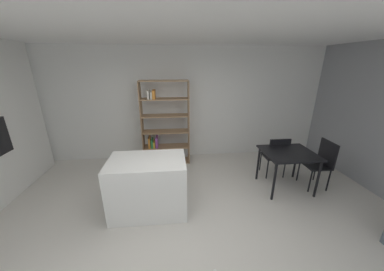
% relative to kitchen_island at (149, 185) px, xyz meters
% --- Properties ---
extents(ground_plane, '(10.35, 10.35, 0.00)m').
position_rel_kitchen_island_xyz_m(ground_plane, '(0.55, -0.51, -0.47)').
color(ground_plane, beige).
extents(ceiling_slab, '(7.51, 5.37, 0.06)m').
position_rel_kitchen_island_xyz_m(ceiling_slab, '(0.55, -0.51, 2.34)').
color(ceiling_slab, white).
rests_on(ceiling_slab, ground_plane).
extents(back_partition, '(7.51, 0.06, 2.78)m').
position_rel_kitchen_island_xyz_m(back_partition, '(0.55, 2.15, 0.92)').
color(back_partition, silver).
rests_on(back_partition, ground_plane).
extents(kitchen_island, '(1.22, 0.78, 0.93)m').
position_rel_kitchen_island_xyz_m(kitchen_island, '(0.00, 0.00, 0.00)').
color(kitchen_island, white).
rests_on(kitchen_island, ground_plane).
extents(open_bookshelf, '(1.12, 0.35, 2.01)m').
position_rel_kitchen_island_xyz_m(open_bookshelf, '(0.19, 1.77, 0.48)').
color(open_bookshelf, '#997551').
rests_on(open_bookshelf, ground_plane).
extents(dining_table, '(0.95, 0.83, 0.77)m').
position_rel_kitchen_island_xyz_m(dining_table, '(2.61, 0.39, 0.22)').
color(dining_table, black).
rests_on(dining_table, ground_plane).
extents(dining_chair_window_side, '(0.44, 0.47, 0.96)m').
position_rel_kitchen_island_xyz_m(dining_chair_window_side, '(3.31, 0.39, 0.11)').
color(dining_chair_window_side, black).
rests_on(dining_chair_window_side, ground_plane).
extents(dining_chair_far, '(0.45, 0.42, 0.91)m').
position_rel_kitchen_island_xyz_m(dining_chair_far, '(2.61, 0.83, 0.07)').
color(dining_chair_far, black).
rests_on(dining_chair_far, ground_plane).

